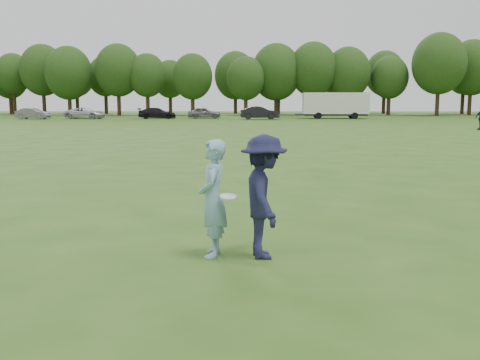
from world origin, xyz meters
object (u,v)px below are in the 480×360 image
(thrower, at_px, (213,199))
(defender, at_px, (264,197))
(car_d, at_px, (157,113))
(car_f, at_px, (260,113))
(car_b, at_px, (33,114))
(car_c, at_px, (85,113))
(car_e, at_px, (204,113))
(cargo_trailer, at_px, (335,104))

(thrower, xyz_separation_m, defender, (0.81, -0.05, 0.04))
(car_d, bearing_deg, defender, -175.59)
(car_f, bearing_deg, thrower, 173.87)
(car_b, height_order, car_d, car_d)
(car_b, bearing_deg, car_c, -70.72)
(car_c, height_order, car_e, car_e)
(defender, xyz_separation_m, car_d, (-12.38, 60.65, -0.31))
(car_b, relative_size, cargo_trailer, 0.45)
(car_e, bearing_deg, thrower, 177.77)
(thrower, height_order, car_c, thrower)
(car_c, distance_m, car_e, 14.60)
(car_c, xyz_separation_m, car_f, (21.46, -1.22, 0.09))
(thrower, relative_size, defender, 0.95)
(car_b, relative_size, car_e, 0.99)
(defender, bearing_deg, thrower, 78.66)
(cargo_trailer, bearing_deg, thrower, -99.69)
(defender, xyz_separation_m, car_e, (-6.61, 61.36, -0.29))
(thrower, distance_m, car_f, 58.90)
(thrower, bearing_deg, car_b, -157.26)
(car_d, bearing_deg, car_f, -104.80)
(car_c, relative_size, car_e, 1.20)
(car_b, xyz_separation_m, car_c, (6.07, 1.23, 0.01))
(thrower, xyz_separation_m, car_f, (1.11, 58.89, -0.17))
(defender, bearing_deg, car_e, -1.87)
(thrower, height_order, car_e, thrower)
(thrower, relative_size, cargo_trailer, 0.21)
(thrower, bearing_deg, car_d, -170.62)
(car_c, bearing_deg, defender, -153.10)
(thrower, distance_m, car_d, 61.69)
(car_f, bearing_deg, car_c, 81.69)
(thrower, relative_size, car_b, 0.46)
(thrower, bearing_deg, defender, 85.26)
(car_c, xyz_separation_m, car_d, (8.79, 0.48, -0.01))
(car_f, bearing_deg, car_d, 77.28)
(car_d, relative_size, car_f, 1.00)
(car_c, height_order, car_d, car_c)
(car_c, height_order, cargo_trailer, cargo_trailer)
(defender, xyz_separation_m, car_b, (-27.24, 58.93, -0.32))
(thrower, distance_m, defender, 0.82)
(car_e, bearing_deg, defender, 178.52)
(car_d, xyz_separation_m, cargo_trailer, (22.05, 0.76, 1.10))
(defender, bearing_deg, cargo_trailer, -16.97)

